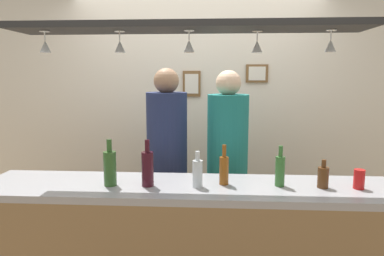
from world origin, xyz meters
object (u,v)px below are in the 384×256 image
bottle_beer_amber_tall (224,169)px  drink_can (359,179)px  bottle_beer_green_import (280,170)px  picture_frame_upper_small (257,73)px  bottle_wine_dark_red (148,168)px  bottle_beer_brown_stubby (323,177)px  bottle_champagne_green (110,167)px  bottle_soda_clear (197,173)px  person_left_navy_shirt (167,152)px  person_middle_teal_shirt (227,154)px  picture_frame_crest (192,84)px

bottle_beer_amber_tall → drink_can: bearing=-2.5°
bottle_beer_green_import → picture_frame_upper_small: picture_frame_upper_small is taller
bottle_wine_dark_red → bottle_beer_brown_stubby: 1.10m
bottle_champagne_green → bottle_soda_clear: (0.56, 0.00, -0.03)m
bottle_beer_green_import → person_left_navy_shirt: bearing=139.9°
person_middle_teal_shirt → bottle_soda_clear: person_middle_teal_shirt is taller
bottle_wine_dark_red → bottle_champagne_green: same height
bottle_wine_dark_red → bottle_beer_amber_tall: bearing=7.7°
person_left_navy_shirt → bottle_wine_dark_red: (-0.02, -0.74, 0.06)m
bottle_soda_clear → picture_frame_upper_small: 1.66m
bottle_beer_green_import → bottle_beer_amber_tall: bearing=178.1°
bottle_beer_amber_tall → bottle_soda_clear: (-0.17, -0.06, -0.01)m
person_left_navy_shirt → bottle_beer_brown_stubby: bearing=-33.2°
bottle_soda_clear → bottle_beer_amber_tall: bearing=20.9°
person_middle_teal_shirt → bottle_beer_green_import: person_middle_teal_shirt is taller
bottle_beer_amber_tall → bottle_beer_brown_stubby: (0.62, -0.03, -0.03)m
bottle_beer_brown_stubby → drink_can: bearing=-1.4°
bottle_beer_brown_stubby → drink_can: size_ratio=1.48×
person_left_navy_shirt → bottle_beer_green_import: bearing=-40.1°
picture_frame_upper_small → bottle_champagne_green: bearing=-126.9°
bottle_wine_dark_red → drink_can: bottle_wine_dark_red is taller
person_left_navy_shirt → drink_can: (1.29, -0.71, 0.00)m
picture_frame_crest → bottle_soda_clear: bearing=-84.9°
person_left_navy_shirt → picture_frame_crest: size_ratio=6.85×
bottle_champagne_green → drink_can: bearing=1.1°
bottle_beer_brown_stubby → drink_can: (0.22, -0.01, -0.01)m
bottle_beer_brown_stubby → picture_frame_crest: picture_frame_crest is taller
person_left_navy_shirt → picture_frame_crest: bearing=77.0°
person_middle_teal_shirt → picture_frame_crest: bearing=116.1°
drink_can → picture_frame_crest: picture_frame_crest is taller
bottle_beer_brown_stubby → picture_frame_crest: bearing=122.9°
person_left_navy_shirt → bottle_beer_green_import: 1.06m
bottle_wine_dark_red → picture_frame_upper_small: (0.84, 1.45, 0.60)m
bottle_soda_clear → bottle_beer_brown_stubby: bearing=2.3°
bottle_wine_dark_red → bottle_soda_clear: bottle_wine_dark_red is taller
drink_can → picture_frame_crest: 1.90m
bottle_beer_brown_stubby → drink_can: 0.22m
person_left_navy_shirt → drink_can: size_ratio=14.60×
person_left_navy_shirt → drink_can: bearing=-28.8°
bottle_beer_brown_stubby → drink_can: bottle_beer_brown_stubby is taller
person_left_navy_shirt → bottle_wine_dark_red: size_ratio=5.94×
picture_frame_upper_small → person_left_navy_shirt: bearing=-139.3°
bottle_soda_clear → drink_can: bottle_soda_clear is taller
bottle_champagne_green → person_middle_teal_shirt: bearing=43.8°
bottle_wine_dark_red → bottle_soda_clear: (0.32, 0.00, -0.03)m
bottle_beer_brown_stubby → bottle_soda_clear: (-0.78, -0.03, 0.02)m
bottle_wine_dark_red → picture_frame_crest: 1.54m
bottle_beer_green_import → picture_frame_crest: picture_frame_crest is taller
person_left_navy_shirt → bottle_champagne_green: bearing=-109.7°
picture_frame_crest → picture_frame_upper_small: bearing=0.0°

